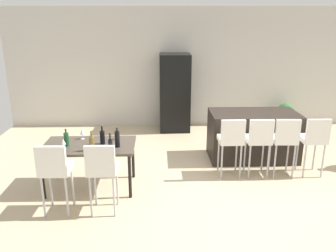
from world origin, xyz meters
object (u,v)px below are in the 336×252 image
Objects in this scene: bar_chair_far at (314,137)px; bar_chair_middle at (259,138)px; dining_table at (89,149)px; wine_bottle_far at (110,146)px; bar_chair_right at (285,138)px; wine_bottle_end at (66,139)px; wine_glass_inner at (82,132)px; potted_plant at (285,114)px; wine_bottle_left at (102,137)px; wine_glass_middle at (117,132)px; dining_chair_near at (54,168)px; wine_glass_right at (63,142)px; wine_bottle_corner at (117,139)px; refrigerator at (175,93)px; dining_chair_far at (102,167)px; wine_bottle_near at (92,143)px; kitchen_island at (253,135)px; bar_chair_left at (231,138)px.

bar_chair_middle is at bearing -180.00° from bar_chair_far.
dining_table is 0.55m from wine_bottle_far.
bar_chair_right is 3.79× the size of wine_bottle_end.
wine_bottle_far is 1.74× the size of wine_glass_inner.
wine_glass_inner is 0.28× the size of potted_plant.
wine_glass_inner is 5.18m from potted_plant.
wine_bottle_left is 0.44m from wine_glass_inner.
bar_chair_far is at bearing 2.14° from wine_glass_middle.
dining_chair_near reaches higher than wine_glass_right.
wine_glass_inner is at bearing 148.14° from wine_bottle_corner.
bar_chair_far is 3.49m from refrigerator.
dining_chair_far is at bearing 0.00° from dining_chair_near.
wine_bottle_corner is at bearing -31.86° from wine_glass_inner.
wine_bottle_corner reaches higher than potted_plant.
wine_glass_right is (-0.75, -0.43, 0.00)m from wine_glass_middle.
dining_table reaches higher than potted_plant.
wine_bottle_near reaches higher than bar_chair_far.
wine_bottle_near is at bearing -112.86° from refrigerator.
kitchen_island is 2.70m from wine_glass_middle.
wine_bottle_far is 0.29m from wine_bottle_near.
bar_chair_left reaches higher than potted_plant.
bar_chair_right is 6.03× the size of wine_glass_inner.
wine_bottle_near is at bearing -64.76° from wine_glass_inner.
bar_chair_far is 0.57× the size of refrigerator.
wine_bottle_left is at bearing -113.09° from refrigerator.
dining_table is 1.36× the size of dining_chair_near.
bar_chair_far is 3.47× the size of wine_bottle_far.
bar_chair_right is 3.58m from wine_bottle_end.
wine_glass_inner is at bearing 68.64° from wine_glass_right.
wine_bottle_far reaches higher than wine_glass_middle.
wine_bottle_near is 1.80× the size of wine_glass_inner.
wine_bottle_end is at bearing 131.83° from dining_chair_far.
wine_bottle_corner is 1.76× the size of wine_glass_middle.
dining_chair_far is at bearing -150.69° from bar_chair_left.
wine_bottle_corner is (0.78, 0.66, 0.17)m from dining_chair_near.
refrigerator reaches higher than wine_bottle_corner.
dining_table is at bearing 67.45° from dining_chair_near.
kitchen_island is at bearing 21.73° from dining_table.
dining_table is 3.37m from refrigerator.
wine_bottle_left is at bearing -33.85° from wine_glass_inner.
dining_table is at bearing 112.41° from dining_chair_far.
bar_chair_far reaches higher than wine_glass_inner.
wine_bottle_end is at bearing -173.63° from bar_chair_right.
dining_chair_near reaches higher than wine_bottle_corner.
bar_chair_right is 0.57× the size of refrigerator.
bar_chair_right is 1.66× the size of potted_plant.
wine_bottle_far is at bearing -93.44° from wine_glass_middle.
bar_chair_right reaches higher than wine_bottle_left.
kitchen_island reaches higher than wine_glass_middle.
wine_bottle_far is (0.71, 0.43, 0.15)m from dining_chair_near.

